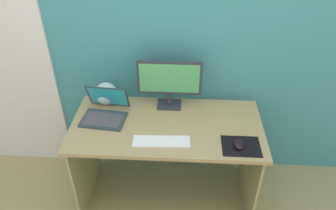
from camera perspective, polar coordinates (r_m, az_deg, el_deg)
ground_plane at (r=2.80m, az=-0.20°, el=-15.30°), size 8.00×8.00×0.00m
wall_back at (r=2.37m, az=0.33°, el=12.57°), size 6.00×0.04×2.50m
desk at (r=2.38m, az=-0.23°, el=-6.41°), size 1.35×0.66×0.74m
monitor at (r=2.35m, az=0.24°, el=4.14°), size 0.47×0.14×0.37m
laptop at (r=2.37m, az=-11.07°, el=-1.16°), size 0.33×0.31×0.21m
fishbowl at (r=2.50m, az=-10.90°, el=2.00°), size 0.17×0.17×0.17m
keyboard_external at (r=2.14m, az=-1.17°, el=-6.47°), size 0.38×0.13×0.01m
mousepad at (r=2.16m, az=12.79°, el=-7.11°), size 0.25×0.20×0.00m
mouse at (r=2.14m, az=12.33°, el=-6.81°), size 0.07×0.11×0.04m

